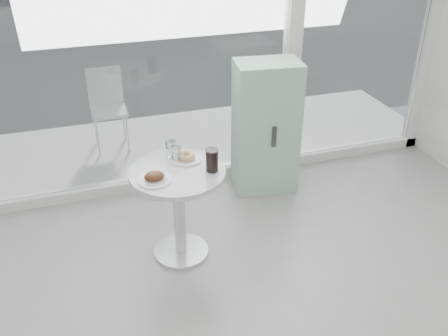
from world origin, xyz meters
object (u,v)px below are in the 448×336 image
object	(u,v)px
patio_chair	(107,103)
mint_cabinet	(266,128)
plate_donut	(186,157)
cola_glass	(212,161)
water_tumbler_b	(176,154)
water_tumbler_a	(171,149)
main_table	(178,196)
plate_fritter	(155,178)

from	to	relation	value
patio_chair	mint_cabinet	bearing A→B (deg)	-43.59
patio_chair	plate_donut	distance (m)	1.97
mint_cabinet	cola_glass	distance (m)	1.17
patio_chair	cola_glass	xyz separation A→B (m)	(0.55, -2.13, 0.31)
mint_cabinet	water_tumbler_b	xyz separation A→B (m)	(-0.99, -0.62, 0.19)
patio_chair	water_tumbler_a	world-z (taller)	patio_chair
main_table	mint_cabinet	bearing A→B (deg)	37.02
plate_donut	water_tumbler_a	size ratio (longest dim) A/B	1.82
mint_cabinet	plate_fritter	bearing A→B (deg)	-136.89
plate_fritter	plate_donut	size ratio (longest dim) A/B	0.99
plate_fritter	water_tumbler_b	xyz separation A→B (m)	(0.21, 0.25, 0.03)
plate_donut	main_table	bearing A→B (deg)	-126.58
patio_chair	plate_fritter	size ratio (longest dim) A/B	3.60
main_table	mint_cabinet	distance (m)	1.28
patio_chair	plate_fritter	bearing A→B (deg)	-86.34
plate_fritter	water_tumbler_b	bearing A→B (deg)	49.19
plate_donut	cola_glass	distance (m)	0.27
main_table	cola_glass	xyz separation A→B (m)	(0.25, -0.08, 0.30)
plate_fritter	cola_glass	bearing A→B (deg)	2.10
main_table	cola_glass	world-z (taller)	cola_glass
main_table	water_tumbler_b	bearing A→B (deg)	78.16
patio_chair	water_tumbler_b	bearing A→B (deg)	-79.55
plate_fritter	main_table	bearing A→B (deg)	26.94
main_table	water_tumbler_b	xyz separation A→B (m)	(0.03, 0.16, 0.27)
mint_cabinet	patio_chair	distance (m)	1.85
mint_cabinet	patio_chair	bearing A→B (deg)	143.48
mint_cabinet	water_tumbler_b	world-z (taller)	mint_cabinet
water_tumbler_a	water_tumbler_b	distance (m)	0.08
mint_cabinet	plate_donut	world-z (taller)	mint_cabinet
cola_glass	mint_cabinet	bearing A→B (deg)	47.54
cola_glass	water_tumbler_a	bearing A→B (deg)	127.23
water_tumbler_a	water_tumbler_b	bearing A→B (deg)	-74.17
main_table	mint_cabinet	world-z (taller)	mint_cabinet
patio_chair	plate_donut	xyz separation A→B (m)	(0.41, -1.91, 0.25)
water_tumbler_a	water_tumbler_b	world-z (taller)	water_tumbler_a
plate_donut	water_tumbler_b	size ratio (longest dim) A/B	2.02
patio_chair	water_tumbler_b	world-z (taller)	patio_chair
main_table	plate_fritter	distance (m)	0.32
water_tumbler_a	cola_glass	world-z (taller)	cola_glass
plate_donut	water_tumbler_a	world-z (taller)	water_tumbler_a
patio_chair	water_tumbler_a	xyz separation A→B (m)	(0.31, -1.82, 0.29)
plate_fritter	cola_glass	distance (m)	0.43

